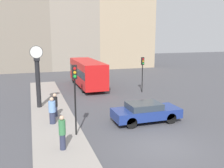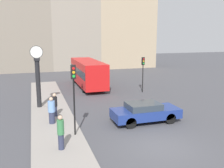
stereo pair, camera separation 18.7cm
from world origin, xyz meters
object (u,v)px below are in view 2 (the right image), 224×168
sedan_car (145,112)px  traffic_light_near (74,86)px  traffic_light_far (143,67)px  street_clock (38,78)px  pedestrian_black_jacket (55,105)px  pedestrian_green_hoodie (61,132)px  bus_distant (88,72)px  pedestrian_blue_stripe (52,111)px

sedan_car → traffic_light_near: traffic_light_near is taller
traffic_light_far → street_clock: bearing=-165.0°
pedestrian_black_jacket → pedestrian_green_hoodie: (-0.17, -5.31, 0.06)m
traffic_light_near → pedestrian_black_jacket: size_ratio=2.44×
bus_distant → pedestrian_blue_stripe: size_ratio=5.17×
traffic_light_near → street_clock: 6.63m
traffic_light_near → pedestrian_green_hoodie: 2.69m
sedan_car → pedestrian_black_jacket: bearing=154.5°
pedestrian_green_hoodie → pedestrian_blue_stripe: 3.90m
sedan_car → street_clock: size_ratio=0.93×
bus_distant → traffic_light_far: size_ratio=2.51×
sedan_car → street_clock: 8.61m
sedan_car → pedestrian_green_hoodie: (-5.73, -2.66, 0.31)m
bus_distant → pedestrian_green_hoodie: 15.78m
traffic_light_near → pedestrian_green_hoodie: (-0.94, -1.62, -1.94)m
pedestrian_green_hoodie → pedestrian_blue_stripe: (-0.14, 3.90, -0.04)m
sedan_car → bus_distant: bus_distant is taller
traffic_light_far → pedestrian_blue_stripe: 11.66m
bus_distant → pedestrian_blue_stripe: (-4.74, -11.18, -0.68)m
traffic_light_far → sedan_car: bearing=-113.4°
traffic_light_near → traffic_light_far: size_ratio=1.12×
pedestrian_black_jacket → pedestrian_blue_stripe: (-0.32, -1.41, 0.02)m
pedestrian_green_hoodie → pedestrian_blue_stripe: bearing=92.1°
pedestrian_black_jacket → sedan_car: bearing=-25.5°
pedestrian_green_hoodie → sedan_car: bearing=24.9°
pedestrian_blue_stripe → traffic_light_near: bearing=-64.5°
pedestrian_black_jacket → traffic_light_near: bearing=-78.2°
pedestrian_black_jacket → street_clock: bearing=109.9°
sedan_car → traffic_light_near: (-4.78, -1.04, 2.25)m
pedestrian_green_hoodie → traffic_light_near: bearing=59.7°
pedestrian_blue_stripe → street_clock: bearing=99.1°
sedan_car → pedestrian_blue_stripe: pedestrian_blue_stripe is taller
sedan_car → traffic_light_near: 5.39m
traffic_light_far → street_clock: street_clock is taller
sedan_car → pedestrian_blue_stripe: bearing=168.1°
sedan_car → pedestrian_blue_stripe: 6.01m
traffic_light_near → traffic_light_far: (8.26, 9.07, -0.41)m
pedestrian_black_jacket → pedestrian_green_hoodie: bearing=-91.9°
pedestrian_black_jacket → bus_distant: bearing=65.6°
pedestrian_black_jacket → pedestrian_blue_stripe: pedestrian_blue_stripe is taller
street_clock → pedestrian_green_hoodie: bearing=-84.3°
street_clock → pedestrian_black_jacket: (0.97, -2.68, -1.49)m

